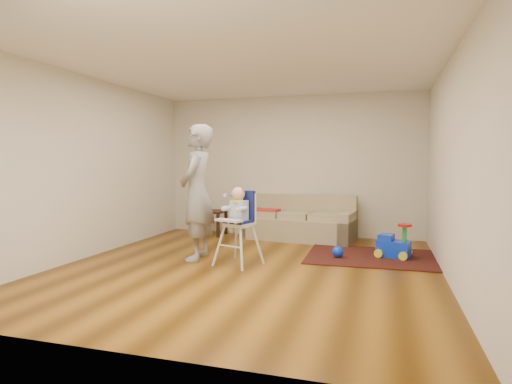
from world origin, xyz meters
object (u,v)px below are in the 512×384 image
(ride_on_toy, at_px, (394,240))
(high_chair, at_px, (238,227))
(sofa, at_px, (297,218))
(toy_ball, at_px, (338,252))
(adult, at_px, (197,192))
(side_table, at_px, (212,223))

(ride_on_toy, distance_m, high_chair, 2.35)
(sofa, bearing_deg, toy_ball, -49.95)
(adult, bearing_deg, sofa, 145.40)
(side_table, relative_size, toy_ball, 2.91)
(sofa, distance_m, toy_ball, 1.68)
(high_chair, bearing_deg, toy_ball, 49.90)
(sofa, distance_m, ride_on_toy, 2.03)
(high_chair, distance_m, adult, 0.84)
(ride_on_toy, height_order, high_chair, high_chair)
(side_table, xyz_separation_m, high_chair, (1.29, -2.15, 0.28))
(sofa, bearing_deg, side_table, -171.39)
(sofa, height_order, toy_ball, sofa)
(toy_ball, xyz_separation_m, adult, (-1.97, -0.64, 0.89))
(high_chair, xyz_separation_m, adult, (-0.69, 0.16, 0.46))
(sofa, relative_size, adult, 1.10)
(toy_ball, bearing_deg, side_table, 152.34)
(high_chair, bearing_deg, ride_on_toy, 45.35)
(sofa, xyz_separation_m, high_chair, (-0.38, -2.19, 0.12))
(toy_ball, bearing_deg, adult, -161.94)
(sofa, xyz_separation_m, ride_on_toy, (1.69, -1.12, -0.13))
(sofa, bearing_deg, adult, -110.66)
(side_table, xyz_separation_m, ride_on_toy, (3.37, -1.07, 0.03))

